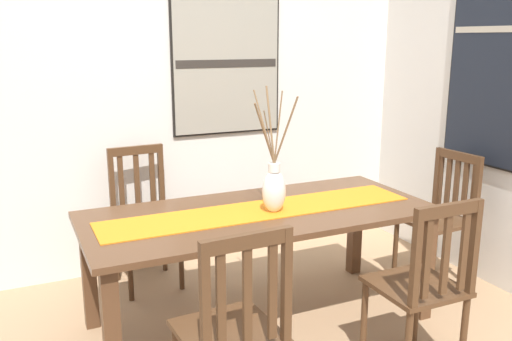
{
  "coord_description": "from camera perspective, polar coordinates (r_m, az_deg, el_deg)",
  "views": [
    {
      "loc": [
        -1.24,
        -2.12,
        1.72
      ],
      "look_at": [
        0.07,
        0.73,
        0.95
      ],
      "focal_mm": 38.25,
      "sensor_mm": 36.0,
      "label": 1
    }
  ],
  "objects": [
    {
      "name": "wall_back",
      "position": [
        4.19,
        -7.39,
        8.53
      ],
      "size": [
        6.4,
        0.12,
        2.7
      ],
      "primitive_type": "cube",
      "color": "silver",
      "rests_on": "ground_plane"
    },
    {
      "name": "dining_table",
      "position": [
        3.27,
        0.4,
        -5.78
      ],
      "size": [
        2.07,
        0.91,
        0.72
      ],
      "color": "#51331E",
      "rests_on": "ground_plane"
    },
    {
      "name": "table_runner",
      "position": [
        3.24,
        0.41,
        -4.18
      ],
      "size": [
        1.91,
        0.36,
        0.01
      ],
      "primitive_type": "cube",
      "color": "orange",
      "rests_on": "dining_table"
    },
    {
      "name": "centerpiece_vase",
      "position": [
        3.17,
        1.89,
        -1.71
      ],
      "size": [
        0.26,
        0.24,
        0.73
      ],
      "color": "silver",
      "rests_on": "dining_table"
    },
    {
      "name": "chair_0",
      "position": [
        3.93,
        -11.65,
        -4.62
      ],
      "size": [
        0.44,
        0.44,
        0.98
      ],
      "color": "#4C301C",
      "rests_on": "ground_plane"
    },
    {
      "name": "chair_1",
      "position": [
        2.95,
        17.09,
        -11.33
      ],
      "size": [
        0.42,
        0.42,
        0.97
      ],
      "color": "#4C301C",
      "rests_on": "ground_plane"
    },
    {
      "name": "chair_2",
      "position": [
        4.1,
        18.81,
        -4.34
      ],
      "size": [
        0.45,
        0.45,
        0.94
      ],
      "color": "#4C301C",
      "rests_on": "ground_plane"
    },
    {
      "name": "chair_3",
      "position": [
        2.42,
        -2.35,
        -16.37
      ],
      "size": [
        0.44,
        0.44,
        0.99
      ],
      "color": "#4C301C",
      "rests_on": "ground_plane"
    },
    {
      "name": "painting_on_back_wall",
      "position": [
        4.22,
        -3.11,
        11.02
      ],
      "size": [
        0.87,
        0.05,
        1.06
      ],
      "color": "black"
    },
    {
      "name": "painting_on_side_wall",
      "position": [
        4.07,
        23.98,
        9.34
      ],
      "size": [
        0.05,
        0.85,
        1.3
      ],
      "color": "black"
    }
  ]
}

